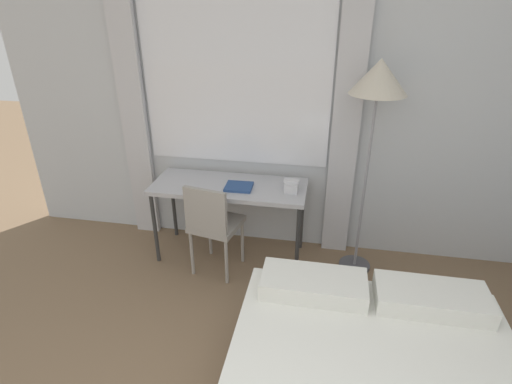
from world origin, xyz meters
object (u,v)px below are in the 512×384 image
standing_lamp (378,89)px  desk_chair (213,222)px  book (239,187)px  desk (229,191)px  telephone (291,185)px

standing_lamp → desk_chair: bearing=-166.4°
book → standing_lamp: bearing=3.0°
desk → standing_lamp: standing_lamp is taller
desk → desk_chair: desk_chair is taller
desk → desk_chair: size_ratio=1.57×
standing_lamp → book: bearing=-177.0°
standing_lamp → book: standing_lamp is taller
desk_chair → telephone: bearing=35.6°
desk → desk_chair: (-0.08, -0.30, -0.17)m
standing_lamp → telephone: (-0.62, -0.02, -0.85)m
standing_lamp → telephone: standing_lamp is taller
desk_chair → telephone: 0.75m
desk_chair → telephone: size_ratio=5.53×
desk → book: book is taller
desk → telephone: bearing=-1.1°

